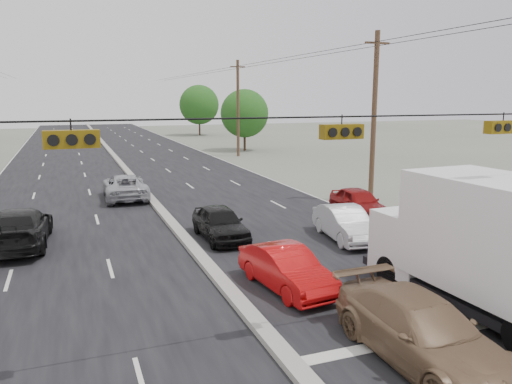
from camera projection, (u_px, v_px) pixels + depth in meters
ground at (281, 355)px, 12.28m from camera, size 200.00×200.00×0.00m
road_surface at (131, 176)px, 39.82m from camera, size 20.00×160.00×0.02m
center_median at (131, 175)px, 39.80m from camera, size 0.50×160.00×0.20m
utility_pole_right_b at (374, 116)px, 29.45m from camera, size 1.60×0.30×10.00m
utility_pole_right_c at (238, 108)px, 52.40m from camera, size 1.60×0.30×10.00m
traffic_signals at (338, 130)px, 11.73m from camera, size 25.00×0.30×0.54m
tree_right_mid at (245, 113)px, 58.01m from camera, size 5.60×5.60×7.14m
tree_right_far at (199, 105)px, 81.20m from camera, size 6.40×6.40×8.16m
box_truck at (487, 244)px, 14.38m from camera, size 3.10×8.07×4.04m
tan_sedan at (421, 331)px, 11.85m from camera, size 2.23×5.36×1.55m
red_sedan at (286, 269)px, 16.34m from camera, size 1.99×4.41×1.40m
queue_car_a at (220, 223)px, 22.12m from camera, size 1.81×4.36×1.48m
queue_car_b at (345, 224)px, 22.05m from camera, size 2.10×4.60×1.46m
queue_car_e at (359, 203)px, 26.28m from camera, size 2.18×4.57×1.51m
oncoming_near at (19, 228)px, 20.97m from camera, size 2.61×5.81×1.65m
oncoming_far at (125, 187)px, 30.88m from camera, size 2.66×5.53×1.52m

